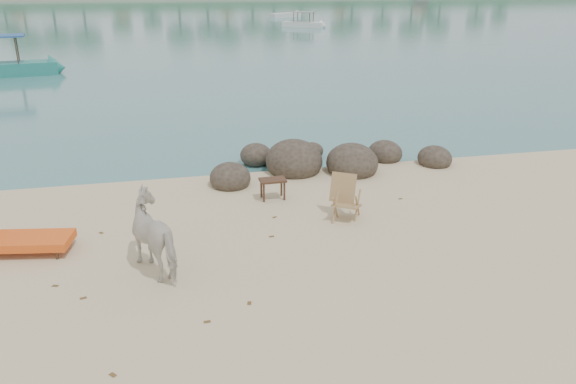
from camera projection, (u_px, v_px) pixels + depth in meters
name	position (u px, v px, depth m)	size (l,w,h in m)	color
water	(164.00, 7.00, 90.40)	(400.00, 400.00, 0.00)	#397372
boulders	(321.00, 163.00, 14.20)	(6.32, 2.77, 1.07)	#322921
cow	(159.00, 236.00, 9.20)	(0.69, 1.51, 1.27)	beige
side_table	(273.00, 190.00, 12.28)	(0.57, 0.37, 0.46)	#372216
lounge_chair	(20.00, 237.00, 9.87)	(2.16, 0.75, 0.65)	#E45B1A
deck_chair	(347.00, 200.00, 11.18)	(0.56, 0.62, 0.88)	#A17850
boat_mid	(304.00, 14.00, 55.15)	(4.82, 1.09, 2.37)	silver
boat_far	(285.00, 14.00, 69.20)	(4.99, 1.12, 0.58)	silver
dead_leaves	(204.00, 273.00, 9.31)	(7.91, 6.68, 0.00)	brown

